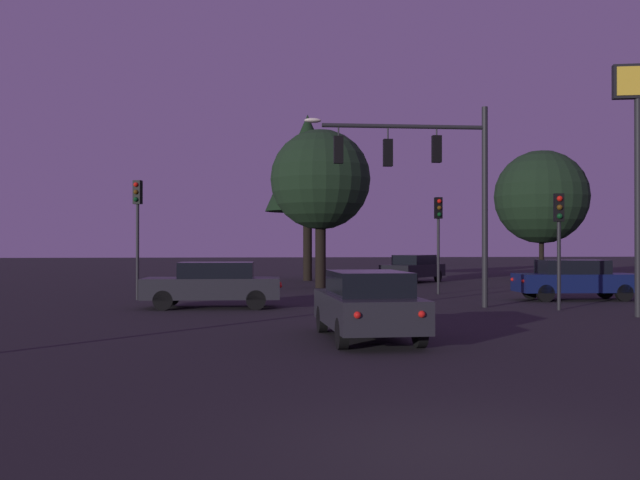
{
  "coord_description": "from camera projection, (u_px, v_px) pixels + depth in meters",
  "views": [
    {
      "loc": [
        -2.23,
        -7.22,
        2.12
      ],
      "look_at": [
        0.17,
        15.45,
        2.25
      ],
      "focal_mm": 40.63,
      "sensor_mm": 36.0,
      "label": 1
    }
  ],
  "objects": [
    {
      "name": "car_nearside_lane",
      "position": [
        367.0,
        304.0,
        16.04
      ],
      "size": [
        1.96,
        4.43,
        1.52
      ],
      "color": "#232328",
      "rests_on": "ground"
    },
    {
      "name": "car_far_lane",
      "position": [
        413.0,
        268.0,
        39.95
      ],
      "size": [
        4.23,
        4.41,
        1.52
      ],
      "color": "black",
      "rests_on": "ground"
    },
    {
      "name": "car_crossing_left",
      "position": [
        213.0,
        284.0,
        24.02
      ],
      "size": [
        4.63,
        2.06,
        1.52
      ],
      "color": "#232328",
      "rests_on": "ground"
    },
    {
      "name": "traffic_light_corner_left",
      "position": [
        137.0,
        215.0,
        27.44
      ],
      "size": [
        0.36,
        0.39,
        4.54
      ],
      "color": "#232326",
      "rests_on": "ground"
    },
    {
      "name": "car_crossing_right",
      "position": [
        575.0,
        279.0,
        27.31
      ],
      "size": [
        4.63,
        1.9,
        1.52
      ],
      "color": "#0F1947",
      "rests_on": "ground"
    },
    {
      "name": "traffic_light_corner_right",
      "position": [
        438.0,
        225.0,
        30.57
      ],
      "size": [
        0.31,
        0.36,
        4.1
      ],
      "color": "#232326",
      "rests_on": "ground"
    },
    {
      "name": "tree_behind_sign",
      "position": [
        321.0,
        180.0,
        34.97
      ],
      "size": [
        4.84,
        4.84,
        7.67
      ],
      "color": "black",
      "rests_on": "ground"
    },
    {
      "name": "tree_left_far",
      "position": [
        541.0,
        197.0,
        44.67
      ],
      "size": [
        5.76,
        5.76,
        7.92
      ],
      "color": "black",
      "rests_on": "ground"
    },
    {
      "name": "store_sign_illuminated",
      "position": [
        638.0,
        133.0,
        21.03
      ],
      "size": [
        1.42,
        0.57,
        7.36
      ],
      "color": "#232326",
      "rests_on": "ground"
    },
    {
      "name": "tree_center_horizon",
      "position": [
        308.0,
        164.0,
        41.96
      ],
      "size": [
        4.93,
        4.93,
        9.65
      ],
      "color": "black",
      "rests_on": "ground"
    },
    {
      "name": "traffic_light_median",
      "position": [
        559.0,
        227.0,
        23.17
      ],
      "size": [
        0.35,
        0.38,
        3.74
      ],
      "color": "#232326",
      "rests_on": "ground"
    },
    {
      "name": "traffic_signal_mast_arm",
      "position": [
        428.0,
        169.0,
        24.07
      ],
      "size": [
        6.18,
        0.38,
        6.73
      ],
      "color": "#232326",
      "rests_on": "ground"
    },
    {
      "name": "ground_plane",
      "position": [
        295.0,
        292.0,
        31.76
      ],
      "size": [
        168.0,
        168.0,
        0.0
      ],
      "primitive_type": "plane",
      "color": "black",
      "rests_on": "ground"
    }
  ]
}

